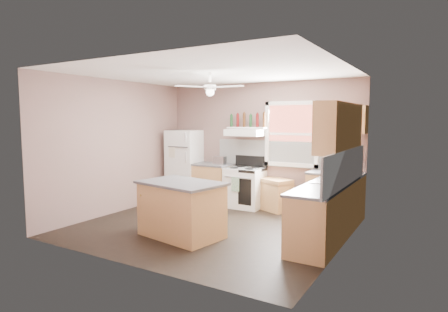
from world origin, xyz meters
The scene contains 32 objects.
floor centered at (0.00, 0.00, 0.00)m, with size 4.50×4.50×0.00m, color black.
ceiling centered at (0.00, 0.00, 2.70)m, with size 4.50×4.50×0.00m, color white.
wall_back centered at (0.00, 2.02, 1.35)m, with size 4.50×0.05×2.70m, color #765952.
wall_right centered at (2.27, 0.00, 1.35)m, with size 0.05×4.00×2.70m, color #765952.
wall_left centered at (-2.27, 0.00, 1.35)m, with size 0.05×4.00×2.70m, color #765952.
backsplash_back centered at (0.45, 1.99, 1.18)m, with size 2.90×0.03×0.55m, color white.
backsplash_right centered at (2.23, 0.30, 1.18)m, with size 0.03×2.60×0.55m, color white.
window_view centered at (0.75, 1.98, 1.60)m, with size 1.00×0.02×1.20m, color brown.
window_frame centered at (0.75, 1.96, 1.60)m, with size 1.16×0.07×1.36m, color white.
refrigerator centered at (-1.78, 1.66, 0.82)m, with size 0.70×0.68×1.65m, color white.
base_cabinet_left centered at (-1.06, 1.70, 0.43)m, with size 0.90×0.60×0.86m, color #AF8449.
counter_left centered at (-1.06, 1.70, 0.88)m, with size 0.92×0.62×0.04m, color #47474A.
toaster centered at (-0.81, 1.65, 0.99)m, with size 0.28×0.16×0.18m, color silver.
stove centered at (-0.18, 1.68, 0.43)m, with size 0.77×0.64×0.86m, color white.
range_hood centered at (-0.23, 1.75, 1.62)m, with size 0.78×0.50×0.14m, color white.
bottle_shelf centered at (-0.23, 1.87, 1.72)m, with size 0.90×0.26×0.03m, color white.
cart centered at (0.49, 1.75, 0.33)m, with size 0.67×0.44×0.67m, color #AF8449.
base_cabinet_corner centered at (1.75, 1.70, 0.43)m, with size 1.00×0.60×0.86m, color #AF8449.
base_cabinet_right centered at (1.95, 0.30, 0.43)m, with size 0.60×2.20×0.86m, color #AF8449.
counter_corner centered at (1.75, 1.70, 0.88)m, with size 1.02×0.62×0.04m, color #47474A.
counter_right centered at (1.94, 0.30, 0.88)m, with size 0.62×2.22×0.04m, color #47474A.
sink centered at (1.94, 0.50, 0.90)m, with size 0.55×0.45×0.03m, color silver.
faucet centered at (2.10, 0.50, 0.97)m, with size 0.03×0.03×0.14m, color silver.
upper_cabinet_right centered at (2.08, 0.50, 1.78)m, with size 0.33×1.80×0.76m, color #AF8449.
upper_cabinet_corner centered at (1.95, 1.83, 1.90)m, with size 0.60×0.33×0.52m, color #AF8449.
paper_towel centered at (2.07, 1.86, 1.25)m, with size 0.12×0.12×0.26m, color white.
island centered at (-0.14, -0.66, 0.43)m, with size 1.28×0.81×0.86m, color #AF8449.
island_top centered at (-0.14, -0.66, 0.88)m, with size 1.35×0.88×0.04m, color #47474A.
ceiling_fan_hub centered at (0.00, 0.00, 2.45)m, with size 0.20×0.20×0.08m, color white.
soap_bottle centered at (2.13, 0.18, 1.02)m, with size 0.09×0.09×0.24m, color silver.
red_caddy centered at (2.01, 0.91, 0.95)m, with size 0.18×0.12×0.10m, color #B4140F.
wine_bottles centered at (-0.22, 1.87, 1.88)m, with size 0.86×0.06×0.31m.
Camera 1 is at (3.49, -5.45, 1.91)m, focal length 30.00 mm.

